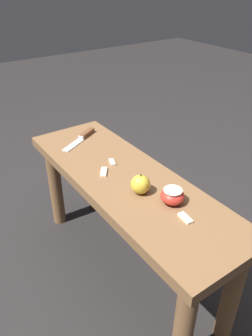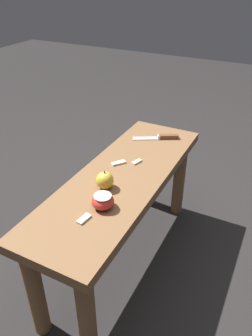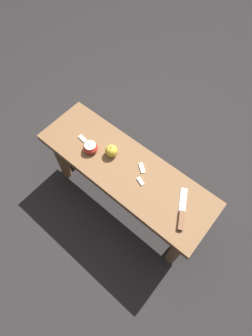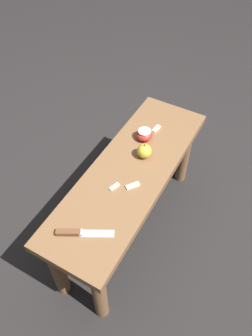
# 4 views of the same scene
# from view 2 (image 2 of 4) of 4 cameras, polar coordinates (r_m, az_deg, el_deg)

# --- Properties ---
(ground_plane) EXTENTS (8.00, 8.00, 0.00)m
(ground_plane) POSITION_cam_2_polar(r_m,az_deg,el_deg) (1.65, -0.64, -15.34)
(ground_plane) COLOR black
(wooden_bench) EXTENTS (1.04, 0.34, 0.48)m
(wooden_bench) POSITION_cam_2_polar(r_m,az_deg,el_deg) (1.39, -0.74, -4.63)
(wooden_bench) COLOR brown
(wooden_bench) RESTS_ON ground_plane
(knife) EXTENTS (0.13, 0.21, 0.02)m
(knife) POSITION_cam_2_polar(r_m,az_deg,el_deg) (1.62, 6.34, 5.37)
(knife) COLOR #B7BABF
(knife) RESTS_ON wooden_bench
(apple_whole) EXTENTS (0.07, 0.07, 0.08)m
(apple_whole) POSITION_cam_2_polar(r_m,az_deg,el_deg) (1.24, -3.71, -2.16)
(apple_whole) COLOR gold
(apple_whole) RESTS_ON wooden_bench
(apple_cut) EXTENTS (0.08, 0.08, 0.05)m
(apple_cut) POSITION_cam_2_polar(r_m,az_deg,el_deg) (1.15, -4.06, -5.79)
(apple_cut) COLOR red
(apple_cut) RESTS_ON wooden_bench
(apple_slice_near_knife) EXTENTS (0.06, 0.05, 0.01)m
(apple_slice_near_knife) POSITION_cam_2_polar(r_m,az_deg,el_deg) (1.41, -1.30, 0.91)
(apple_slice_near_knife) COLOR silver
(apple_slice_near_knife) RESTS_ON wooden_bench
(apple_slice_center) EXTENTS (0.06, 0.03, 0.01)m
(apple_slice_center) POSITION_cam_2_polar(r_m,az_deg,el_deg) (1.12, -7.33, -8.79)
(apple_slice_center) COLOR silver
(apple_slice_center) RESTS_ON wooden_bench
(apple_slice_near_bowl) EXTENTS (0.05, 0.03, 0.01)m
(apple_slice_near_bowl) POSITION_cam_2_polar(r_m,az_deg,el_deg) (1.41, 1.89, 1.08)
(apple_slice_near_bowl) COLOR silver
(apple_slice_near_bowl) RESTS_ON wooden_bench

